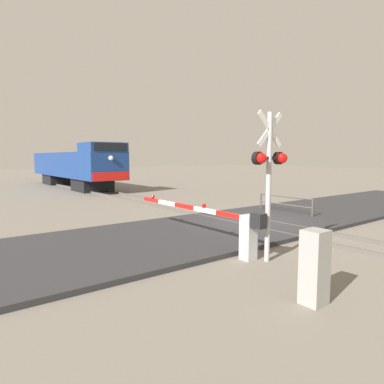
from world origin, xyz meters
The scene contains 9 objects.
ground_plane centered at (0.00, 0.00, 0.00)m, with size 160.00×160.00×0.00m, color slate.
rail_track_left centered at (-0.72, 0.00, 0.07)m, with size 0.08×80.00×0.15m, color #59544C.
rail_track_right centered at (0.72, 0.00, 0.07)m, with size 0.08×80.00×0.15m, color #59544C.
road_surface centered at (0.00, 0.00, 0.07)m, with size 36.00×5.82×0.14m, color #2D2D30.
locomotive centered at (0.00, 22.13, 2.01)m, with size 3.03×17.19×3.93m.
crossing_signal centered at (-3.44, -3.76, 2.49)m, with size 1.18×0.33×4.02m.
crossing_gate centered at (-3.75, -2.53, 0.85)m, with size 0.36×6.21×1.35m.
utility_cabinet centered at (-4.84, -6.06, 0.73)m, with size 0.45×0.42×1.45m, color #999993.
guard_railing centered at (2.99, 0.54, 0.63)m, with size 0.08×3.11×0.95m.
Camera 1 is at (-10.51, -9.59, 2.82)m, focal length 31.52 mm.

